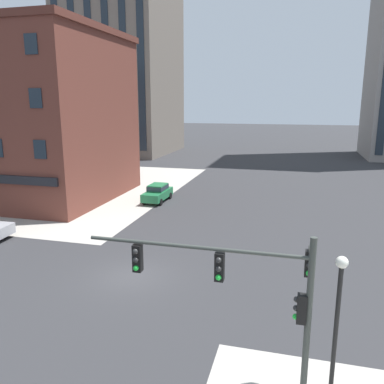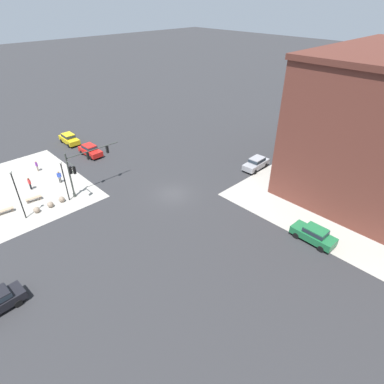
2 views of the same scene
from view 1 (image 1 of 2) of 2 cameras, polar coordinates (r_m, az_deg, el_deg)
name	(u,v)px [view 1 (image 1 of 2)]	position (r m, az deg, el deg)	size (l,w,h in m)	color
ground_plane	(132,276)	(22.89, -8.74, -11.97)	(320.00, 320.00, 0.00)	#2D2D30
sidewalk_far_corner	(42,186)	(49.24, -20.93, 0.83)	(32.00, 32.00, 0.02)	#A8A399
traffic_signal_main	(261,296)	(12.64, 9.92, -14.63)	(7.11, 2.09, 5.87)	#383D38
street_lamp_corner_near	(337,319)	(12.95, 20.21, -16.80)	(0.36, 0.36, 5.28)	black
car_main_southbound_far	(158,192)	(38.83, -5.01, -0.03)	(1.96, 4.43, 1.68)	#1E6B3D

